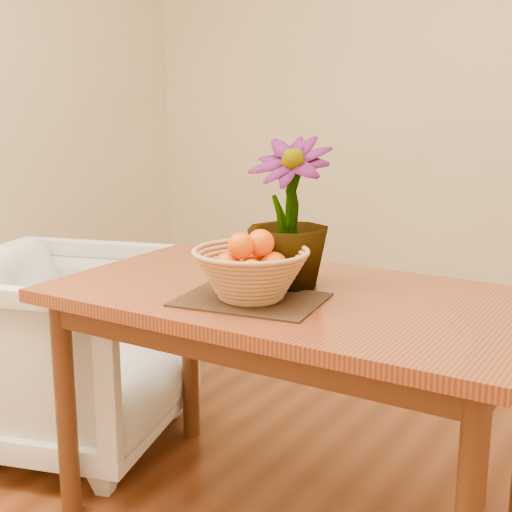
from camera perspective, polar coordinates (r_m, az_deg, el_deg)
The scene contains 7 objects.
wall_back at distance 3.83m, azimuth 17.58°, elevation 12.80°, with size 4.00×0.02×2.70m, color #F6E9BB.
table at distance 2.10m, azimuth 2.92°, elevation -5.15°, with size 1.40×0.80×0.75m.
placemat at distance 1.98m, azimuth -0.41°, elevation -3.51°, with size 0.39×0.29×0.01m, color #351F13.
wicker_basket at distance 1.96m, azimuth -0.41°, elevation -1.58°, with size 0.32×0.32×0.13m.
orange_pile at distance 1.95m, azimuth -0.40°, elevation -0.29°, with size 0.18×0.17×0.14m.
potted_plant at distance 2.08m, azimuth 2.62°, elevation 3.45°, with size 0.25×0.25×0.44m, color #1C4413.
armchair at distance 2.78m, azimuth -14.88°, elevation -6.55°, with size 0.79×0.74×0.81m, color gray.
Camera 1 is at (0.95, -1.45, 1.30)m, focal length 50.00 mm.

